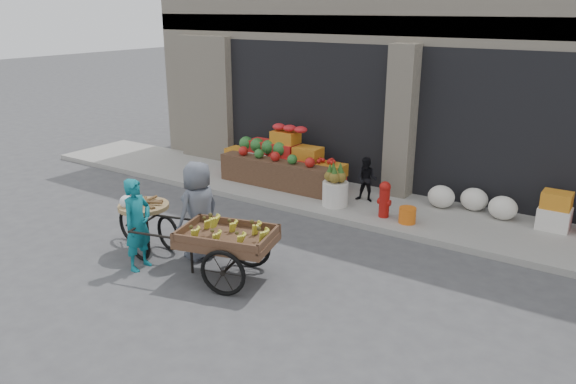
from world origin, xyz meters
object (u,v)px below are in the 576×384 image
Objects in this scene: pineapple_bin at (335,194)px; seated_person at (367,180)px; vendor_woman at (138,224)px; vendor_grey at (199,210)px; banana_cart at (224,234)px; tricycle_cart at (144,219)px; orange_bucket at (407,215)px; fire_hydrant at (384,198)px.

seated_person is at bearing 56.31° from pineapple_bin.
vendor_grey is at bearing -35.75° from vendor_woman.
vendor_woman is at bearing -175.84° from banana_cart.
seated_person is at bearing 73.57° from tricycle_cart.
tricycle_cart is (-1.72, -3.50, 0.20)m from pineapple_bin.
seated_person reaches higher than orange_bucket.
pineapple_bin is at bearing 176.42° from orange_bucket.
tricycle_cart is at bearing 163.43° from banana_cart.
seated_person is 0.57× the size of vendor_grey.
tricycle_cart is 1.03m from vendor_grey.
fire_hydrant is at bearing -2.60° from pineapple_bin.
orange_bucket is at bearing 51.57° from banana_cart.
tricycle_cart reaches higher than pineapple_bin.
orange_bucket is at bearing -3.58° from pineapple_bin.
pineapple_bin is 0.20× the size of banana_cart.
tricycle_cart is (-2.12, -4.10, -0.02)m from seated_person.
tricycle_cart is (-1.79, 0.06, -0.16)m from banana_cart.
vendor_grey is (-2.38, -3.07, 0.55)m from orange_bucket.
vendor_woman is 1.00m from vendor_grey.
fire_hydrant is 0.55m from orange_bucket.
vendor_woman is at bearing -39.27° from tricycle_cart.
seated_person reaches higher than fire_hydrant.
banana_cart reaches higher than tricycle_cart.
vendor_woman is (-1.36, -0.46, 0.01)m from banana_cart.
fire_hydrant is 0.49× the size of tricycle_cart.
pineapple_bin reaches higher than orange_bucket.
vendor_grey is (0.94, 0.33, 0.25)m from tricycle_cart.
vendor_grey is at bearing -127.73° from orange_bucket.
pineapple_bin is 0.75m from seated_person.
seated_person is at bearing 137.12° from fire_hydrant.
vendor_grey is at bearing 30.30° from tricycle_cart.
tricycle_cart is (-0.44, 0.52, -0.18)m from vendor_woman.
fire_hydrant is at bearing -52.88° from seated_person.
banana_cart is (0.07, -3.56, 0.36)m from pineapple_bin.
vendor_grey reaches higher than banana_cart.
seated_person is at bearing 149.74° from orange_bucket.
vendor_grey reaches higher than orange_bucket.
tricycle_cart is at bearing -116.14° from pineapple_bin.
banana_cart is 1.43m from vendor_woman.
vendor_woman is 0.90× the size of vendor_grey.
orange_bucket is at bearing 56.61° from tricycle_cart.
fire_hydrant is at bearing -36.05° from vendor_woman.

